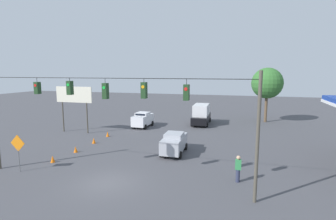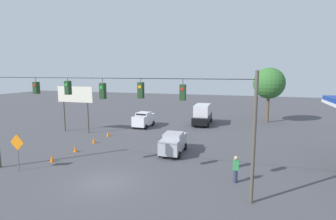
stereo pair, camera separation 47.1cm
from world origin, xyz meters
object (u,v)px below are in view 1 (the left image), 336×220
object	(u,v)px
box_truck_black_oncoming_deep	(201,114)
roadside_billboard	(74,98)
overhead_signal_span	(107,109)
traffic_cone_fourth	(108,134)
traffic_cone_third	(94,141)
traffic_cone_second	(76,149)
pedestrian	(238,169)
tree_horizon_left	(267,83)
traffic_cone_nearest	(53,159)
sedan_silver_crossing_near	(174,143)
sedan_white_withflow_far	(143,119)
work_zone_sign	(18,146)

from	to	relation	value
box_truck_black_oncoming_deep	roadside_billboard	xyz separation A→B (m)	(14.18, 9.39, 2.89)
overhead_signal_span	traffic_cone_fourth	bearing A→B (deg)	-60.32
overhead_signal_span	traffic_cone_third	xyz separation A→B (m)	(6.45, -8.42, -4.74)
traffic_cone_second	pedestrian	xyz separation A→B (m)	(-14.72, 2.59, 0.66)
box_truck_black_oncoming_deep	traffic_cone_fourth	xyz separation A→B (m)	(9.27, 10.23, -1.12)
traffic_cone_fourth	tree_horizon_left	world-z (taller)	tree_horizon_left
traffic_cone_fourth	traffic_cone_nearest	bearing A→B (deg)	89.90
overhead_signal_span	traffic_cone_fourth	distance (m)	13.99
sedan_silver_crossing_near	roadside_billboard	size ratio (longest dim) A/B	0.75
traffic_cone_nearest	sedan_silver_crossing_near	bearing A→B (deg)	-149.91
overhead_signal_span	sedan_white_withflow_far	size ratio (longest dim) A/B	4.76
overhead_signal_span	traffic_cone_nearest	size ratio (longest dim) A/B	32.31
traffic_cone_nearest	traffic_cone_third	size ratio (longest dim) A/B	1.00
traffic_cone_nearest	traffic_cone_second	bearing A→B (deg)	-92.97
roadside_billboard	traffic_cone_second	bearing A→B (deg)	125.54
overhead_signal_span	sedan_white_withflow_far	world-z (taller)	overhead_signal_span
box_truck_black_oncoming_deep	traffic_cone_third	size ratio (longest dim) A/B	10.32
traffic_cone_third	traffic_cone_fourth	world-z (taller)	same
traffic_cone_second	traffic_cone_fourth	size ratio (longest dim) A/B	1.00
traffic_cone_third	tree_horizon_left	distance (m)	25.93
traffic_cone_fourth	pedestrian	size ratio (longest dim) A/B	0.32
roadside_billboard	sedan_silver_crossing_near	bearing A→B (deg)	161.33
traffic_cone_third	tree_horizon_left	bearing A→B (deg)	-135.78
traffic_cone_second	pedestrian	distance (m)	14.96
work_zone_sign	traffic_cone_fourth	bearing A→B (deg)	-94.91
overhead_signal_span	traffic_cone_nearest	bearing A→B (deg)	-19.58
sedan_silver_crossing_near	traffic_cone_fourth	world-z (taller)	sedan_silver_crossing_near
overhead_signal_span	traffic_cone_fourth	xyz separation A→B (m)	(6.52, -11.43, -4.74)
traffic_cone_nearest	tree_horizon_left	distance (m)	30.46
overhead_signal_span	sedan_white_withflow_far	bearing A→B (deg)	-75.41
traffic_cone_fourth	traffic_cone_second	bearing A→B (deg)	91.23
box_truck_black_oncoming_deep	sedan_silver_crossing_near	size ratio (longest dim) A/B	1.43
traffic_cone_fourth	work_zone_sign	bearing A→B (deg)	85.09
overhead_signal_span	tree_horizon_left	distance (m)	28.61
traffic_cone_second	sedan_silver_crossing_near	bearing A→B (deg)	-165.18
overhead_signal_span	sedan_silver_crossing_near	distance (m)	8.93
sedan_white_withflow_far	box_truck_black_oncoming_deep	size ratio (longest dim) A/B	0.66
traffic_cone_second	roadside_billboard	distance (m)	9.56
overhead_signal_span	tree_horizon_left	size ratio (longest dim) A/B	2.36
overhead_signal_span	tree_horizon_left	world-z (taller)	tree_horizon_left
sedan_white_withflow_far	traffic_cone_nearest	world-z (taller)	sedan_white_withflow_far
box_truck_black_oncoming_deep	tree_horizon_left	size ratio (longest dim) A/B	0.75
box_truck_black_oncoming_deep	sedan_silver_crossing_near	bearing A→B (deg)	89.02
overhead_signal_span	sedan_silver_crossing_near	xyz separation A→B (m)	(-2.51, -7.56, -4.04)
sedan_silver_crossing_near	traffic_cone_fourth	xyz separation A→B (m)	(9.02, -3.87, -0.70)
traffic_cone_second	roadside_billboard	xyz separation A→B (m)	(5.05, -7.06, 4.00)
sedan_white_withflow_far	traffic_cone_third	xyz separation A→B (m)	(1.88, 9.13, -0.75)
traffic_cone_second	roadside_billboard	size ratio (longest dim) A/B	0.10
traffic_cone_nearest	traffic_cone_fourth	size ratio (longest dim) A/B	1.00
traffic_cone_fourth	pedestrian	xyz separation A→B (m)	(-14.85, 8.82, 0.66)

